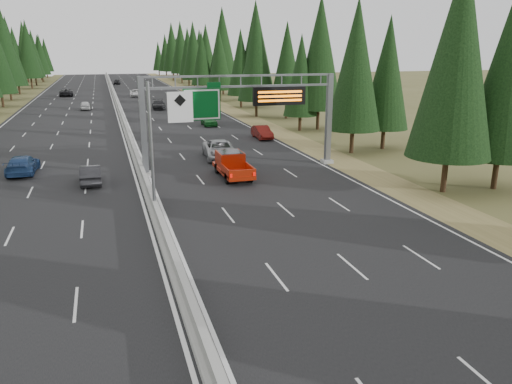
{
  "coord_description": "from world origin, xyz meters",
  "views": [
    {
      "loc": [
        -2.59,
        -4.74,
        9.89
      ],
      "look_at": [
        4.98,
        20.0,
        2.44
      ],
      "focal_mm": 35.0,
      "sensor_mm": 36.0,
      "label": 1
    }
  ],
  "objects": [
    {
      "name": "red_pickup",
      "position": [
        6.88,
        32.9,
        1.13
      ],
      "size": [
        2.08,
        5.84,
        1.9
      ],
      "color": "black",
      "rests_on": "road"
    },
    {
      "name": "car_ahead_far",
      "position": [
        1.96,
        146.02,
        0.83
      ],
      "size": [
        2.18,
        4.55,
        1.5
      ],
      "primitive_type": "imported",
      "rotation": [
        0.0,
        0.0,
        -0.09
      ],
      "color": "black",
      "rests_on": "road"
    },
    {
      "name": "car_ahead_green",
      "position": [
        10.76,
        60.21,
        0.82
      ],
      "size": [
        1.84,
        4.36,
        1.47
      ],
      "primitive_type": "imported",
      "rotation": [
        0.0,
        0.0,
        -0.02
      ],
      "color": "#14581E",
      "rests_on": "road"
    },
    {
      "name": "car_onc_white",
      "position": [
        -5.28,
        83.89,
        0.8
      ],
      "size": [
        1.76,
        4.23,
        1.43
      ],
      "primitive_type": "imported",
      "rotation": [
        0.0,
        0.0,
        3.12
      ],
      "color": "silver",
      "rests_on": "road"
    },
    {
      "name": "shoulder_right",
      "position": [
        17.8,
        80.0,
        0.03
      ],
      "size": [
        3.6,
        260.0,
        0.06
      ],
      "primitive_type": "cube",
      "color": "olive",
      "rests_on": "ground"
    },
    {
      "name": "tree_row_right",
      "position": [
        21.87,
        77.75,
        8.93
      ],
      "size": [
        10.91,
        242.5,
        18.86
      ],
      "color": "black",
      "rests_on": "ground"
    },
    {
      "name": "car_onc_blue",
      "position": [
        -9.19,
        38.64,
        0.83
      ],
      "size": [
        2.32,
        5.26,
        1.5
      ],
      "primitive_type": "imported",
      "rotation": [
        0.0,
        0.0,
        3.1
      ],
      "color": "navy",
      "rests_on": "road"
    },
    {
      "name": "car_onc_near",
      "position": [
        -3.86,
        33.79,
        0.79
      ],
      "size": [
        1.58,
        4.33,
        1.42
      ],
      "primitive_type": "imported",
      "rotation": [
        0.0,
        0.0,
        3.16
      ],
      "color": "black",
      "rests_on": "road"
    },
    {
      "name": "car_ahead_dkgrey",
      "position": [
        6.54,
        81.29,
        0.82
      ],
      "size": [
        2.31,
        5.18,
        1.48
      ],
      "primitive_type": "imported",
      "rotation": [
        0.0,
        0.0,
        -0.05
      ],
      "color": "black",
      "rests_on": "road"
    },
    {
      "name": "road",
      "position": [
        0.0,
        80.0,
        0.04
      ],
      "size": [
        32.0,
        260.0,
        0.08
      ],
      "primitive_type": "cube",
      "color": "black",
      "rests_on": "ground"
    },
    {
      "name": "hov_sign_pole",
      "position": [
        0.58,
        24.97,
        4.72
      ],
      "size": [
        2.8,
        0.5,
        8.0
      ],
      "color": "slate",
      "rests_on": "road"
    },
    {
      "name": "car_onc_far",
      "position": [
        -9.78,
        111.28,
        0.89
      ],
      "size": [
        2.9,
        5.94,
        1.63
      ],
      "primitive_type": "imported",
      "rotation": [
        0.0,
        0.0,
        3.18
      ],
      "color": "black",
      "rests_on": "road"
    },
    {
      "name": "silver_minivan",
      "position": [
        7.48,
        39.64,
        0.91
      ],
      "size": [
        3.18,
        6.13,
        1.65
      ],
      "primitive_type": "imported",
      "rotation": [
        0.0,
        0.0,
        -0.08
      ],
      "color": "#A1A2A6",
      "rests_on": "road"
    },
    {
      "name": "sign_gantry",
      "position": [
        8.92,
        34.88,
        5.27
      ],
      "size": [
        16.75,
        0.98,
        7.8
      ],
      "color": "slate",
      "rests_on": "road"
    },
    {
      "name": "median_barrier",
      "position": [
        0.0,
        80.0,
        0.41
      ],
      "size": [
        0.7,
        260.0,
        0.85
      ],
      "color": "gray",
      "rests_on": "road"
    },
    {
      "name": "car_ahead_dkred",
      "position": [
        14.5,
        48.74,
        0.79
      ],
      "size": [
        1.57,
        4.35,
        1.43
      ],
      "primitive_type": "imported",
      "rotation": [
        0.0,
        0.0,
        -0.01
      ],
      "color": "#63120E",
      "rests_on": "road"
    },
    {
      "name": "car_ahead_white",
      "position": [
        4.48,
        105.98,
        0.8
      ],
      "size": [
        2.73,
        5.32,
        1.44
      ],
      "primitive_type": "imported",
      "rotation": [
        0.0,
        0.0,
        -0.07
      ],
      "color": "white",
      "rests_on": "road"
    }
  ]
}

